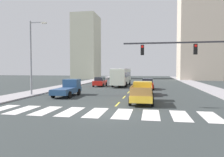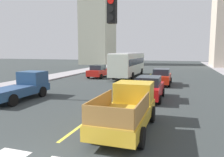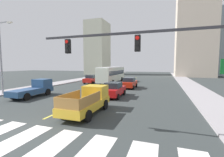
{
  "view_description": "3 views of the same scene",
  "coord_description": "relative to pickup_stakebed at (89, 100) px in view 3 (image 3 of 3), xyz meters",
  "views": [
    {
      "loc": [
        2.99,
        -15.37,
        3.3
      ],
      "look_at": [
        -1.74,
        10.7,
        2.06
      ],
      "focal_mm": 34.14,
      "sensor_mm": 36.0,
      "label": 1
    },
    {
      "loc": [
        4.47,
        -4.1,
        3.54
      ],
      "look_at": [
        -0.89,
        12.45,
        1.33
      ],
      "focal_mm": 34.3,
      "sensor_mm": 36.0,
      "label": 2
    },
    {
      "loc": [
        7.84,
        -5.5,
        3.74
      ],
      "look_at": [
        1.76,
        12.42,
        2.08
      ],
      "focal_mm": 24.81,
      "sensor_mm": 36.0,
      "label": 3
    }
  ],
  "objects": [
    {
      "name": "crosswalk_stripe_6",
      "position": [
        0.83,
        -5.36,
        -0.93
      ],
      "size": [
        1.22,
        3.66,
        0.01
      ],
      "primitive_type": "cube",
      "color": "silver",
      "rests_on": "ground"
    },
    {
      "name": "sidewalk_right",
      "position": [
        10.18,
        12.64,
        -0.86
      ],
      "size": [
        3.52,
        110.0,
        0.15
      ],
      "primitive_type": "cube",
      "color": "#9A9498",
      "rests_on": "ground"
    },
    {
      "name": "lane_dash_5",
      "position": [
        -2.2,
        23.64,
        -0.93
      ],
      "size": [
        0.16,
        2.4,
        0.01
      ],
      "primitive_type": "cube",
      "color": "yellow",
      "rests_on": "ground"
    },
    {
      "name": "pickup_dark",
      "position": [
        -8.99,
        3.5,
        -0.02
      ],
      "size": [
        2.18,
        5.2,
        1.96
      ],
      "rotation": [
        0.0,
        0.0,
        -0.02
      ],
      "color": "navy",
      "rests_on": "ground"
    },
    {
      "name": "crosswalk_stripe_5",
      "position": [
        -1.19,
        -5.36,
        -0.93
      ],
      "size": [
        1.22,
        3.66,
        0.01
      ],
      "primitive_type": "cube",
      "color": "silver",
      "rests_on": "ground"
    },
    {
      "name": "lane_dash_1",
      "position": [
        -2.2,
        3.64,
        -0.93
      ],
      "size": [
        0.16,
        2.4,
        0.01
      ],
      "primitive_type": "cube",
      "color": "yellow",
      "rests_on": "ground"
    },
    {
      "name": "lane_dash_6",
      "position": [
        -2.2,
        28.64,
        -0.93
      ],
      "size": [
        0.16,
        2.4,
        0.01
      ],
      "primitive_type": "cube",
      "color": "yellow",
      "rests_on": "ground"
    },
    {
      "name": "block_mid_right",
      "position": [
        23.52,
        52.94,
        10.48
      ],
      "size": [
        11.76,
        8.53,
        22.83
      ],
      "primitive_type": "cube",
      "color": "#8B9CA0",
      "rests_on": "ground"
    },
    {
      "name": "ground_plane",
      "position": [
        -2.2,
        -5.36,
        -0.94
      ],
      "size": [
        160.0,
        160.0,
        0.0
      ],
      "primitive_type": "plane",
      "color": "#333838"
    },
    {
      "name": "lane_dash_0",
      "position": [
        -2.2,
        -1.36,
        -0.93
      ],
      "size": [
        0.16,
        2.4,
        0.01
      ],
      "primitive_type": "cube",
      "color": "yellow",
      "rests_on": "ground"
    },
    {
      "name": "crosswalk_stripe_7",
      "position": [
        2.86,
        -5.36,
        -0.93
      ],
      "size": [
        1.22,
        3.66,
        0.01
      ],
      "primitive_type": "cube",
      "color": "silver",
      "rests_on": "ground"
    },
    {
      "name": "lane_dash_4",
      "position": [
        -2.2,
        18.64,
        -0.93
      ],
      "size": [
        0.16,
        2.4,
        0.01
      ],
      "primitive_type": "cube",
      "color": "yellow",
      "rests_on": "ground"
    },
    {
      "name": "tower_tall_centre",
      "position": [
        -20.15,
        47.2,
        9.44
      ],
      "size": [
        7.64,
        9.76,
        20.76
      ],
      "primitive_type": "cube",
      "color": "#B1B39C",
      "rests_on": "ground"
    },
    {
      "name": "pickup_stakebed",
      "position": [
        0.0,
        0.0,
        0.0
      ],
      "size": [
        2.18,
        5.2,
        1.96
      ],
      "rotation": [
        0.0,
        0.0,
        0.04
      ],
      "color": "gold",
      "rests_on": "ground"
    },
    {
      "name": "city_bus",
      "position": [
        -4.64,
        19.23,
        1.02
      ],
      "size": [
        2.72,
        10.8,
        3.32
      ],
      "rotation": [
        0.0,
        0.0,
        0.04
      ],
      "color": "silver",
      "rests_on": "ground"
    },
    {
      "name": "sidewalk_left",
      "position": [
        -14.58,
        12.64,
        -0.86
      ],
      "size": [
        3.52,
        110.0,
        0.15
      ],
      "primitive_type": "cube",
      "color": "#9A9498",
      "rests_on": "ground"
    },
    {
      "name": "lane_dash_3",
      "position": [
        -2.2,
        13.64,
        -0.93
      ],
      "size": [
        0.16,
        2.4,
        0.01
      ],
      "primitive_type": "cube",
      "color": "yellow",
      "rests_on": "ground"
    },
    {
      "name": "sedan_near_left",
      "position": [
        -8.43,
        17.58,
        -0.08
      ],
      "size": [
        2.02,
        4.4,
        1.72
      ],
      "rotation": [
        0.0,
        0.0,
        0.03
      ],
      "color": "red",
      "rests_on": "ground"
    },
    {
      "name": "traffic_signal_gantry",
      "position": [
        5.54,
        -2.77,
        3.32
      ],
      "size": [
        10.58,
        0.27,
        6.0
      ],
      "color": "#2D2D33",
      "rests_on": "ground"
    },
    {
      "name": "block_mid_left",
      "position": [
        14.43,
        44.82,
        13.53
      ],
      "size": [
        11.19,
        9.36,
        28.94
      ],
      "primitive_type": "cube",
      "color": "beige",
      "rests_on": "ground"
    },
    {
      "name": "streetlight_left",
      "position": [
        -13.32,
        2.89,
        4.03
      ],
      "size": [
        2.2,
        0.28,
        9.0
      ],
      "color": "gray",
      "rests_on": "ground"
    },
    {
      "name": "sedan_near_right",
      "position": [
        0.08,
        6.22,
        -0.08
      ],
      "size": [
        2.02,
        4.4,
        1.72
      ],
      "rotation": [
        0.0,
        0.0,
        0.04
      ],
      "color": "red",
      "rests_on": "ground"
    },
    {
      "name": "sedan_far",
      "position": [
        0.32,
        13.61,
        -0.08
      ],
      "size": [
        2.02,
        4.4,
        1.72
      ],
      "rotation": [
        0.0,
        0.0,
        0.0
      ],
      "color": "red",
      "rests_on": "ground"
    },
    {
      "name": "lane_dash_2",
      "position": [
        -2.2,
        8.64,
        -0.93
      ],
      "size": [
        0.16,
        2.4,
        0.01
      ],
      "primitive_type": "cube",
      "color": "yellow",
      "rests_on": "ground"
    },
    {
      "name": "lane_dash_7",
      "position": [
        -2.2,
        33.64,
        -0.93
      ],
      "size": [
        0.16,
        2.4,
        0.01
      ],
      "primitive_type": "cube",
      "color": "yellow",
      "rests_on": "ground"
    }
  ]
}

